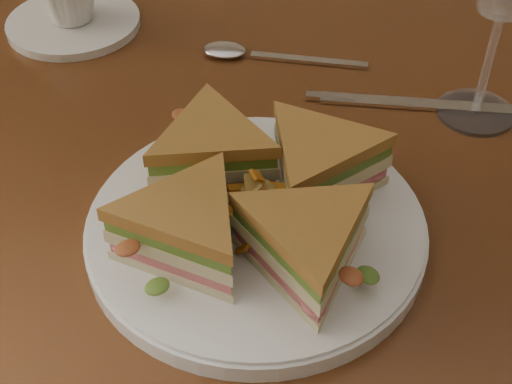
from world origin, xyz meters
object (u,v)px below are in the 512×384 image
Objects in this scene: sandwich_wedges at (256,197)px; saucer at (74,23)px; table at (293,247)px; plate at (256,229)px; knife at (404,104)px; spoon at (245,53)px.

saucer is (-0.26, 0.30, -0.04)m from sandwich_wedges.
table is 4.28× the size of plate.
knife is at bearing 59.25° from sandwich_wedges.
sandwich_wedges is at bearing -77.37° from spoon.
knife is 0.40m from saucer.
spoon is at bearing 101.35° from plate.
sandwich_wedges reaches higher than plate.
sandwich_wedges is 0.24m from knife.
plate reaches higher than spoon.
plate is 1.05× the size of sandwich_wedges.
saucer is (-0.29, 0.22, 0.10)m from table.
spoon reaches higher than table.
sandwich_wedges reaches higher than spoon.
knife is (0.18, -0.07, -0.00)m from spoon.
plate is 0.28m from spoon.
saucer is (-0.21, 0.03, 0.00)m from spoon.
knife is 1.38× the size of saucer.
saucer reaches higher than table.
spoon is (-0.08, 0.19, 0.10)m from table.
plate is at bearing -77.37° from spoon.
plate is 0.24m from knife.
plate is at bearing 0.00° from sandwich_wedges.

